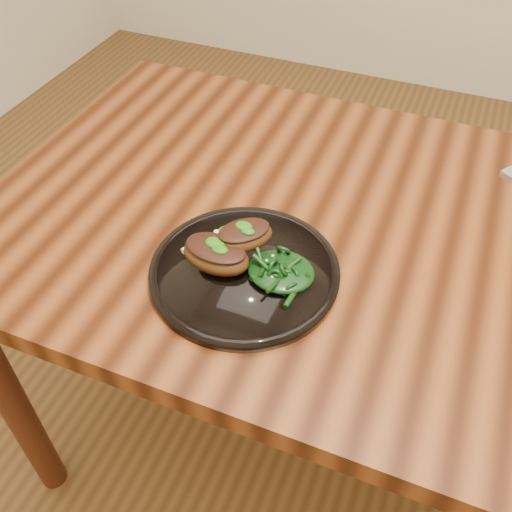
{
  "coord_description": "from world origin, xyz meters",
  "views": [
    {
      "loc": [
        -0.04,
        -0.72,
        1.39
      ],
      "look_at": [
        -0.27,
        -0.15,
        0.78
      ],
      "focal_mm": 40.0,
      "sensor_mm": 36.0,
      "label": 1
    }
  ],
  "objects": [
    {
      "name": "lamb_chop_back",
      "position": [
        -0.3,
        -0.14,
        0.81
      ],
      "size": [
        0.11,
        0.11,
        0.04
      ],
      "color": "#43230D",
      "rests_on": "plate"
    },
    {
      "name": "herb_smear",
      "position": [
        -0.32,
        -0.11,
        0.77
      ],
      "size": [
        0.07,
        0.05,
        0.0
      ],
      "primitive_type": "ellipsoid",
      "color": "#124A08",
      "rests_on": "plate"
    },
    {
      "name": "plate",
      "position": [
        -0.29,
        -0.17,
        0.76
      ],
      "size": [
        0.29,
        0.29,
        0.02
      ],
      "color": "black",
      "rests_on": "desk"
    },
    {
      "name": "desk",
      "position": [
        0.0,
        0.0,
        0.67
      ],
      "size": [
        1.6,
        0.8,
        0.75
      ],
      "color": "black",
      "rests_on": "ground"
    },
    {
      "name": "lamb_chop_front",
      "position": [
        -0.33,
        -0.18,
        0.79
      ],
      "size": [
        0.12,
        0.09,
        0.05
      ],
      "color": "#43230D",
      "rests_on": "plate"
    },
    {
      "name": "greens_heap",
      "position": [
        -0.23,
        -0.17,
        0.78
      ],
      "size": [
        0.1,
        0.1,
        0.04
      ],
      "color": "black",
      "rests_on": "plate"
    }
  ]
}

